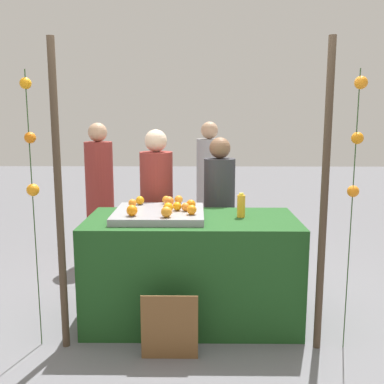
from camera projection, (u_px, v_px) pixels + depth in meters
The scene contains 25 objects.
ground_plane at pixel (192, 318), 3.93m from camera, with size 24.00×24.00×0.00m, color slate.
stall_counter at pixel (192, 269), 3.85m from camera, with size 1.80×0.88×0.92m, color #1E4C1E.
orange_tray at pixel (159, 214), 3.80m from camera, with size 0.76×0.70×0.06m, color gray.
orange_0 at pixel (192, 210), 3.62m from camera, with size 0.08×0.08×0.08m, color orange.
orange_1 at pixel (186, 207), 3.76m from camera, with size 0.07×0.07×0.07m, color orange.
orange_2 at pixel (169, 201), 3.95m from camera, with size 0.09×0.09×0.09m, color orange.
orange_3 at pixel (132, 210), 3.57m from camera, with size 0.09×0.09×0.09m, color orange.
orange_4 at pixel (168, 207), 3.71m from camera, with size 0.08×0.08×0.08m, color orange.
orange_5 at pixel (166, 200), 4.07m from camera, with size 0.07×0.07×0.07m, color orange.
orange_6 at pixel (132, 203), 3.92m from camera, with size 0.07×0.07×0.07m, color orange.
orange_7 at pixel (191, 204), 3.84m from camera, with size 0.08×0.08×0.08m, color orange.
orange_8 at pixel (179, 200), 4.08m from camera, with size 0.08×0.08×0.08m, color orange.
orange_9 at pixel (166, 212), 3.52m from camera, with size 0.09×0.09×0.09m, color orange.
orange_10 at pixel (177, 206), 3.77m from camera, with size 0.08×0.08×0.08m, color orange.
orange_11 at pixel (140, 200), 4.04m from camera, with size 0.08×0.08×0.08m, color orange.
juice_bottle at pixel (241, 206), 3.79m from camera, with size 0.07×0.07×0.21m.
chalkboard_sign at pixel (170, 328), 3.25m from camera, with size 0.42×0.03×0.50m.
vendor_left at pixel (157, 216), 4.50m from camera, with size 0.33×0.33×1.65m.
vendor_right at pixel (219, 220), 4.52m from camera, with size 0.32×0.32×1.57m.
crowd_person_0 at pixel (209, 189), 6.01m from camera, with size 0.34×0.34×1.71m.
crowd_person_1 at pixel (100, 197), 5.44m from camera, with size 0.34×0.34×1.70m.
canopy_post_left at pixel (59, 200), 3.27m from camera, with size 0.06×0.06×2.33m, color #473828.
canopy_post_right at pixel (324, 200), 3.25m from camera, with size 0.06×0.06×2.33m, color #473828.
garland_strand_left at pixel (30, 148), 3.23m from camera, with size 0.09×0.09×2.11m.
garland_strand_right at pixel (357, 139), 3.16m from camera, with size 0.10×0.09×2.11m.
Camera 1 is at (0.04, -3.68, 1.78)m, focal length 41.25 mm.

